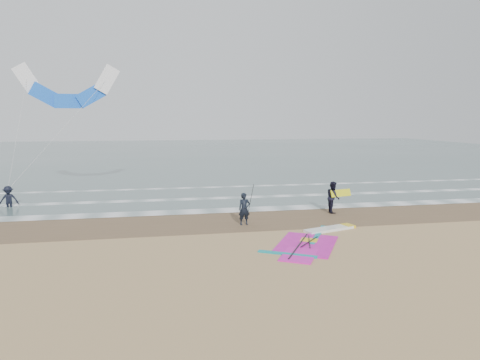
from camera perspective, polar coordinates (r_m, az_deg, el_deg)
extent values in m
plane|color=tan|center=(16.38, 3.32, -10.12)|extent=(120.00, 120.00, 0.00)
cube|color=#47605E|center=(63.41, -7.14, 3.50)|extent=(120.00, 80.00, 0.02)
cube|color=brown|center=(22.03, -0.44, -5.29)|extent=(120.00, 5.00, 0.01)
cube|color=white|center=(24.14, -1.36, -4.03)|extent=(120.00, 1.20, 0.02)
cube|color=white|center=(27.82, -2.61, -2.40)|extent=(120.00, 0.70, 0.02)
cube|color=white|center=(32.22, -3.73, -0.95)|extent=(120.00, 0.50, 0.01)
cube|color=white|center=(20.39, 11.77, -6.42)|extent=(2.57, 1.36, 0.12)
cube|color=yellow|center=(21.13, 14.19, -5.97)|extent=(0.61, 0.71, 0.13)
cube|color=#DE1CB0|center=(17.98, 8.84, -8.47)|extent=(3.50, 3.87, 0.04)
cube|color=#DE1CB0|center=(16.57, 7.86, -9.89)|extent=(1.94, 2.16, 0.05)
cube|color=#0C8C99|center=(19.48, 10.36, -7.17)|extent=(1.79, 2.88, 0.05)
cube|color=#0C8C99|center=(16.63, 6.32, -9.78)|extent=(2.10, 1.34, 0.05)
cube|color=yellow|center=(18.52, 9.21, -7.95)|extent=(0.91, 0.87, 0.05)
cylinder|color=black|center=(17.66, 7.82, -8.65)|extent=(1.85, 3.15, 0.06)
cylinder|color=black|center=(18.21, 9.23, -8.09)|extent=(1.23, 1.36, 0.04)
cylinder|color=black|center=(18.21, 9.23, -8.09)|extent=(0.59, 1.72, 0.04)
imported|color=black|center=(20.80, 0.58, -3.89)|extent=(0.61, 0.43, 1.58)
imported|color=black|center=(24.03, 12.30, -2.25)|extent=(0.79, 0.94, 1.73)
imported|color=black|center=(28.25, -28.52, -1.63)|extent=(1.11, 0.73, 1.62)
cylinder|color=black|center=(20.78, 1.39, -2.87)|extent=(0.17, 0.86, 1.82)
cube|color=yellow|center=(24.05, 13.29, -1.71)|extent=(1.30, 0.51, 0.39)
cube|color=white|center=(31.53, -26.57, 12.06)|extent=(1.71, 0.38, 2.04)
cube|color=blue|center=(31.20, -24.56, 10.28)|extent=(2.03, 0.43, 1.72)
cube|color=blue|center=(30.88, -21.88, 9.74)|extent=(1.81, 0.39, 0.94)
cube|color=blue|center=(30.65, -19.23, 10.61)|extent=(2.03, 0.43, 1.72)
cube|color=white|center=(30.59, -17.32, 12.69)|extent=(1.71, 0.38, 2.04)
cylinder|color=beige|center=(29.67, -27.52, 5.83)|extent=(0.40, 3.81, 6.68)
cylinder|color=beige|center=(29.05, -22.78, 6.08)|extent=(5.40, 3.81, 6.69)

